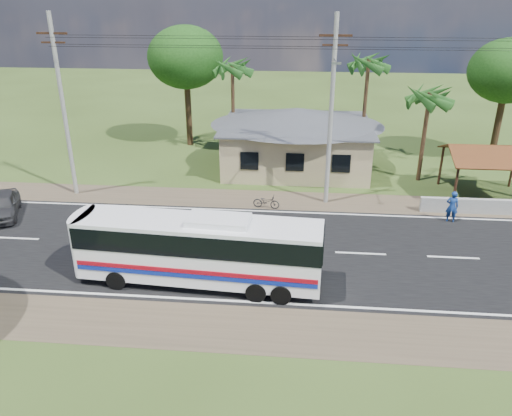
{
  "coord_description": "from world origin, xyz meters",
  "views": [
    {
      "loc": [
        1.3,
        -22.22,
        12.09
      ],
      "look_at": [
        -0.83,
        1.0,
        1.84
      ],
      "focal_mm": 35.0,
      "sensor_mm": 36.0,
      "label": 1
    }
  ],
  "objects": [
    {
      "name": "coach_bus",
      "position": [
        -2.89,
        -3.39,
        1.89
      ],
      "size": [
        10.78,
        2.94,
        3.31
      ],
      "rotation": [
        0.0,
        0.0,
        -0.06
      ],
      "color": "white",
      "rests_on": "ground"
    },
    {
      "name": "person",
      "position": [
        9.91,
        4.27,
        0.92
      ],
      "size": [
        0.75,
        0.57,
        1.84
      ],
      "primitive_type": "imported",
      "rotation": [
        0.0,
        0.0,
        2.93
      ],
      "color": "navy",
      "rests_on": "ground"
    },
    {
      "name": "tree_behind_house",
      "position": [
        -8.0,
        18.0,
        7.12
      ],
      "size": [
        6.0,
        6.0,
        9.61
      ],
      "color": "#47301E",
      "rests_on": "ground"
    },
    {
      "name": "tree_behind_shed",
      "position": [
        16.0,
        16.0,
        6.68
      ],
      "size": [
        5.6,
        5.6,
        9.02
      ],
      "color": "#47301E",
      "rests_on": "ground"
    },
    {
      "name": "concrete_barrier",
      "position": [
        12.0,
        5.6,
        0.45
      ],
      "size": [
        7.0,
        0.3,
        0.9
      ],
      "primitive_type": "cube",
      "color": "#9E9E99",
      "rests_on": "ground"
    },
    {
      "name": "road",
      "position": [
        0.0,
        0.0,
        0.01
      ],
      "size": [
        120.0,
        16.0,
        0.03
      ],
      "color": "black",
      "rests_on": "ground"
    },
    {
      "name": "palm_far",
      "position": [
        -4.0,
        16.0,
        6.68
      ],
      "size": [
        2.8,
        2.8,
        7.7
      ],
      "color": "#47301E",
      "rests_on": "ground"
    },
    {
      "name": "palm_near",
      "position": [
        9.5,
        11.0,
        5.71
      ],
      "size": [
        2.8,
        2.8,
        6.7
      ],
      "color": "#47301E",
      "rests_on": "ground"
    },
    {
      "name": "utility_poles",
      "position": [
        2.67,
        6.49,
        5.77
      ],
      "size": [
        32.8,
        2.22,
        11.0
      ],
      "color": "#9E9E99",
      "rests_on": "ground"
    },
    {
      "name": "motorcycle",
      "position": [
        -0.6,
        5.23,
        0.42
      ],
      "size": [
        1.67,
        0.8,
        0.84
      ],
      "primitive_type": "imported",
      "rotation": [
        0.0,
        0.0,
        1.42
      ],
      "color": "black",
      "rests_on": "ground"
    },
    {
      "name": "ground",
      "position": [
        0.0,
        0.0,
        0.0
      ],
      "size": [
        120.0,
        120.0,
        0.0
      ],
      "primitive_type": "plane",
      "color": "#2E4217",
      "rests_on": "ground"
    },
    {
      "name": "small_car",
      "position": [
        -15.67,
        2.69,
        0.68
      ],
      "size": [
        3.04,
        4.32,
        1.36
      ],
      "primitive_type": "imported",
      "rotation": [
        0.0,
        0.0,
        0.4
      ],
      "color": "#2A2A2C",
      "rests_on": "ground"
    },
    {
      "name": "waiting_shed",
      "position": [
        13.0,
        8.5,
        2.73
      ],
      "size": [
        5.2,
        4.48,
        3.35
      ],
      "color": "#371F14",
      "rests_on": "ground"
    },
    {
      "name": "house",
      "position": [
        1.0,
        13.0,
        2.64
      ],
      "size": [
        12.4,
        10.0,
        5.0
      ],
      "color": "tan",
      "rests_on": "ground"
    },
    {
      "name": "palm_mid",
      "position": [
        6.0,
        15.5,
        7.16
      ],
      "size": [
        2.8,
        2.8,
        8.2
      ],
      "color": "#47301E",
      "rests_on": "ground"
    }
  ]
}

